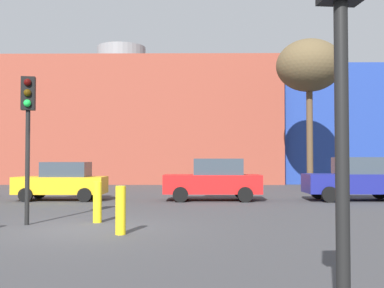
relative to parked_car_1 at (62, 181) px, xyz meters
The scene contains 10 objects.
ground_plane 8.84m from the parked_car_1, 70.86° to the right, with size 200.00×200.00×0.00m, color #38383A.
building_backdrop 19.32m from the parked_car_1, 91.61° to the left, with size 43.46×13.21×11.14m.
parked_car_1 is the anchor object (origin of this frame).
parked_car_2 6.50m from the parked_car_1, ahead, with size 4.12×2.02×1.79m.
parked_car_3 12.62m from the parked_car_1, ahead, with size 4.26×2.09×1.85m.
traffic_light_near_right 17.84m from the parked_car_1, 66.60° to the right, with size 0.39×0.38×4.00m.
traffic_light_island 8.04m from the parked_car_1, 80.81° to the right, with size 0.40×0.39×3.98m.
bare_tree_0 15.48m from the parked_car_1, 29.69° to the left, with size 3.79×3.79×8.71m.
bollard_yellow_0 7.77m from the parked_car_1, 67.09° to the right, with size 0.24×0.24×1.13m, color yellow.
bollard_yellow_2 10.08m from the parked_car_1, 66.57° to the right, with size 0.24×0.24×1.13m, color yellow.
Camera 1 is at (2.91, -11.99, 1.75)m, focal length 44.32 mm.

